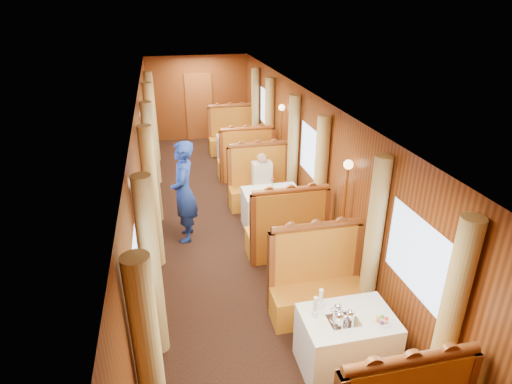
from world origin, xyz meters
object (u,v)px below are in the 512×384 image
object	(u,v)px
table_mid	(272,209)
fruit_plate	(382,321)
banquette_mid_aft	(260,186)
rose_vase_far	(239,130)
table_near	(346,342)
banquette_mid_fwd	(287,234)
table_far	(238,150)
banquette_far_aft	(232,137)
teapot_right	(350,318)
teapot_left	(339,321)
teapot_back	(338,311)
tea_tray	(344,321)
banquette_near_aft	(316,286)
steward	(184,192)
passenger	(262,176)
rose_vase_mid	(273,182)
banquette_far_fwd	(246,162)

from	to	relation	value
table_mid	fruit_plate	size ratio (longest dim) A/B	5.01
table_mid	fruit_plate	distance (m)	3.69
banquette_mid_aft	rose_vase_far	distance (m)	2.55
table_near	table_mid	distance (m)	3.50
banquette_mid_fwd	table_far	world-z (taller)	banquette_mid_fwd
table_mid	banquette_far_aft	world-z (taller)	banquette_far_aft
teapot_right	teapot_left	bearing A→B (deg)	-169.82
teapot_right	teapot_back	distance (m)	0.16
table_mid	table_far	world-z (taller)	same
banquette_far_aft	tea_tray	bearing A→B (deg)	-90.62
banquette_near_aft	banquette_mid_aft	distance (m)	3.50
banquette_far_aft	steward	size ratio (longest dim) A/B	0.73
passenger	tea_tray	bearing A→B (deg)	-91.15
teapot_left	fruit_plate	bearing A→B (deg)	-13.29
banquette_near_aft	banquette_mid_aft	world-z (taller)	same
banquette_mid_fwd	table_far	size ratio (longest dim) A/B	1.28
rose_vase_far	tea_tray	bearing A→B (deg)	-90.81
banquette_mid_aft	teapot_left	xyz separation A→B (m)	(-0.17, -4.62, 0.40)
banquette_near_aft	table_mid	xyz separation A→B (m)	(0.00, 2.49, -0.05)
table_far	steward	xyz separation A→B (m)	(-1.61, -3.56, 0.55)
steward	rose_vase_mid	bearing A→B (deg)	99.70
table_near	banquette_far_aft	size ratio (longest dim) A/B	0.78
tea_tray	rose_vase_far	bearing A→B (deg)	89.19
rose_vase_mid	banquette_far_fwd	bearing A→B (deg)	90.50
rose_vase_far	steward	distance (m)	3.92
banquette_near_aft	teapot_back	xyz separation A→B (m)	(-0.12, -0.97, 0.39)
rose_vase_far	passenger	bearing A→B (deg)	-90.27
table_near	banquette_mid_aft	size ratio (longest dim) A/B	0.78
teapot_back	rose_vase_mid	size ratio (longest dim) A/B	0.44
table_far	banquette_far_aft	world-z (taller)	banquette_far_aft
table_near	banquette_far_aft	distance (m)	8.01
banquette_mid_fwd	teapot_left	xyz separation A→B (m)	(-0.17, -2.59, 0.40)
fruit_plate	teapot_right	bearing A→B (deg)	167.99
banquette_near_aft	tea_tray	size ratio (longest dim) A/B	3.94
table_mid	banquette_far_fwd	distance (m)	2.49
table_mid	steward	size ratio (longest dim) A/B	0.57
banquette_near_aft	banquette_mid_fwd	size ratio (longest dim) A/B	1.00
table_far	banquette_far_fwd	xyz separation A→B (m)	(0.00, -1.01, 0.05)
rose_vase_mid	banquette_mid_fwd	bearing A→B (deg)	-91.18
banquette_far_fwd	rose_vase_mid	distance (m)	2.51
banquette_mid_aft	rose_vase_mid	distance (m)	1.11
rose_vase_mid	rose_vase_far	distance (m)	3.48
banquette_far_aft	fruit_plate	xyz separation A→B (m)	(0.32, -8.17, 0.35)
banquette_far_aft	passenger	distance (m)	3.73
banquette_mid_fwd	rose_vase_mid	xyz separation A→B (m)	(0.02, 1.04, 0.50)
fruit_plate	teapot_back	bearing A→B (deg)	155.32
table_near	teapot_back	xyz separation A→B (m)	(-0.12, 0.05, 0.44)
tea_tray	banquette_far_fwd	bearing A→B (deg)	89.17
banquette_near_aft	fruit_plate	distance (m)	1.26
rose_vase_far	banquette_mid_aft	bearing A→B (deg)	-90.30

